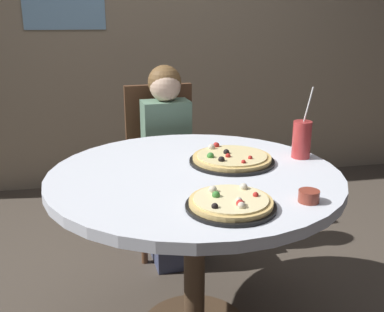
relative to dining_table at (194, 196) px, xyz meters
name	(u,v)px	position (x,y,z in m)	size (l,w,h in m)	color
dining_table	(194,196)	(0.00, 0.00, 0.00)	(1.16, 1.16, 0.75)	silver
chair_wooden	(163,157)	(-0.01, 0.89, -0.12)	(0.43, 0.43, 0.95)	brown
diner_child	(170,175)	(0.01, 0.71, -0.16)	(0.28, 0.42, 1.08)	#3F4766
pizza_veggie	(231,203)	(0.04, -0.36, 0.12)	(0.29, 0.29, 0.05)	black
pizza_cheese	(231,159)	(0.18, 0.08, 0.12)	(0.36, 0.36, 0.05)	black
soda_cup	(302,139)	(0.49, 0.09, 0.19)	(0.08, 0.08, 0.31)	#B73333
sauce_bowl	(309,196)	(0.31, -0.36, 0.12)	(0.07, 0.07, 0.04)	brown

